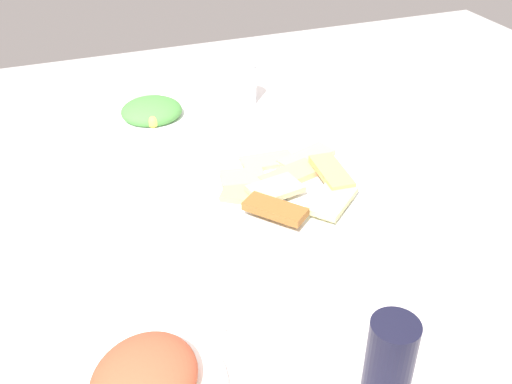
# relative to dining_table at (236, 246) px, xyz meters

# --- Properties ---
(dining_table) EXTENTS (1.19, 0.85, 0.75)m
(dining_table) POSITION_rel_dining_table_xyz_m (0.00, 0.00, 0.00)
(dining_table) COLOR white
(dining_table) RESTS_ON ground_plane
(pide_platter) EXTENTS (0.35, 0.35, 0.05)m
(pide_platter) POSITION_rel_dining_table_xyz_m (0.04, -0.12, 0.09)
(pide_platter) COLOR white
(pide_platter) RESTS_ON dining_table
(salad_plate_greens) EXTENTS (0.21, 0.21, 0.06)m
(salad_plate_greens) POSITION_rel_dining_table_xyz_m (0.45, 0.06, 0.10)
(salad_plate_greens) COLOR white
(salad_plate_greens) RESTS_ON dining_table
(salad_plate_rice) EXTENTS (0.22, 0.22, 0.07)m
(salad_plate_rice) POSITION_rel_dining_table_xyz_m (-0.35, 0.25, 0.10)
(salad_plate_rice) COLOR white
(salad_plate_rice) RESTS_ON dining_table
(soda_can) EXTENTS (0.08, 0.08, 0.12)m
(soda_can) POSITION_rel_dining_table_xyz_m (-0.46, -0.06, 0.14)
(soda_can) COLOR black
(soda_can) RESTS_ON dining_table
(drinking_glass) EXTENTS (0.07, 0.07, 0.11)m
(drinking_glass) POSITION_rel_dining_table_xyz_m (0.47, -0.18, 0.13)
(drinking_glass) COLOR silver
(drinking_glass) RESTS_ON dining_table
(paper_napkin) EXTENTS (0.19, 0.19, 0.00)m
(paper_napkin) POSITION_rel_dining_table_xyz_m (-0.20, 0.10, 0.08)
(paper_napkin) COLOR white
(paper_napkin) RESTS_ON dining_table
(fork) EXTENTS (0.18, 0.03, 0.00)m
(fork) POSITION_rel_dining_table_xyz_m (-0.20, 0.08, 0.09)
(fork) COLOR silver
(fork) RESTS_ON paper_napkin
(spoon) EXTENTS (0.20, 0.03, 0.00)m
(spoon) POSITION_rel_dining_table_xyz_m (-0.20, 0.12, 0.09)
(spoon) COLOR silver
(spoon) RESTS_ON paper_napkin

